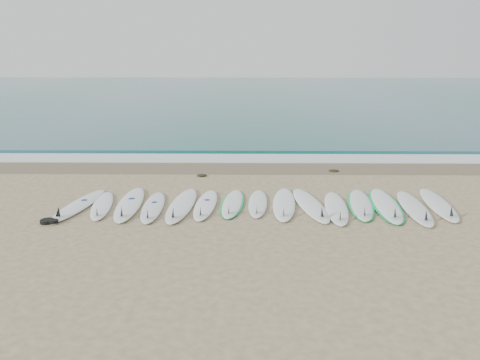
{
  "coord_description": "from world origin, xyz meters",
  "views": [
    {
      "loc": [
        -0.33,
        -11.43,
        3.87
      ],
      "look_at": [
        -0.48,
        1.11,
        0.4
      ],
      "focal_mm": 35.0,
      "sensor_mm": 36.0,
      "label": 1
    }
  ],
  "objects_px": {
    "surfboard_7": "(258,203)",
    "surfboard_14": "(439,204)",
    "surfboard_0": "(78,205)",
    "leash_coil": "(49,221)"
  },
  "relations": [
    {
      "from": "surfboard_7",
      "to": "surfboard_14",
      "type": "bearing_deg",
      "value": 2.37
    },
    {
      "from": "surfboard_0",
      "to": "leash_coil",
      "type": "xyz_separation_m",
      "value": [
        -0.29,
        -1.12,
        -0.01
      ]
    },
    {
      "from": "surfboard_14",
      "to": "leash_coil",
      "type": "xyz_separation_m",
      "value": [
        -9.56,
        -1.3,
        -0.01
      ]
    },
    {
      "from": "surfboard_14",
      "to": "leash_coil",
      "type": "distance_m",
      "value": 9.64
    },
    {
      "from": "surfboard_14",
      "to": "surfboard_0",
      "type": "bearing_deg",
      "value": -173.24
    },
    {
      "from": "surfboard_14",
      "to": "surfboard_7",
      "type": "bearing_deg",
      "value": -175.09
    },
    {
      "from": "surfboard_7",
      "to": "surfboard_14",
      "type": "height_order",
      "value": "surfboard_14"
    },
    {
      "from": "surfboard_0",
      "to": "surfboard_14",
      "type": "xyz_separation_m",
      "value": [
        9.26,
        0.18,
        0.0
      ]
    },
    {
      "from": "surfboard_7",
      "to": "surfboard_14",
      "type": "xyz_separation_m",
      "value": [
        4.66,
        -0.06,
        0.01
      ]
    },
    {
      "from": "surfboard_7",
      "to": "leash_coil",
      "type": "relative_size",
      "value": 5.12
    }
  ]
}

